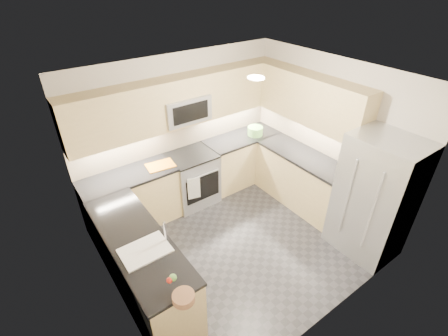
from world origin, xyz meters
TOP-DOWN VIEW (x-y plane):
  - floor at (0.00, 0.00)m, footprint 3.60×3.20m
  - ceiling at (0.00, 0.00)m, footprint 3.60×3.20m
  - wall_back at (0.00, 1.60)m, footprint 3.60×0.02m
  - wall_front at (0.00, -1.60)m, footprint 3.60×0.02m
  - wall_left at (-1.80, 0.00)m, footprint 0.02×3.20m
  - wall_right at (1.80, 0.00)m, footprint 0.02×3.20m
  - base_cab_back_left at (-1.09, 1.30)m, footprint 1.42×0.60m
  - base_cab_back_right at (1.09, 1.30)m, footprint 1.42×0.60m
  - base_cab_right at (1.50, 0.15)m, footprint 0.60×1.70m
  - base_cab_peninsula at (-1.50, 0.00)m, footprint 0.60×2.00m
  - countertop_back_left at (-1.09, 1.30)m, footprint 1.42×0.63m
  - countertop_back_right at (1.09, 1.30)m, footprint 1.42×0.63m
  - countertop_right at (1.50, 0.15)m, footprint 0.63×1.70m
  - countertop_peninsula at (-1.50, 0.00)m, footprint 0.63×2.00m
  - upper_cab_back at (0.00, 1.43)m, footprint 3.60×0.35m
  - upper_cab_right at (1.62, 0.28)m, footprint 0.35×1.95m
  - backsplash_back at (0.00, 1.60)m, footprint 3.60×0.01m
  - backsplash_right at (1.80, 0.45)m, footprint 0.01×2.30m
  - gas_range at (0.00, 1.28)m, footprint 0.76×0.65m
  - range_cooktop at (0.00, 1.28)m, footprint 0.76×0.65m
  - oven_door_glass at (0.00, 0.95)m, footprint 0.62×0.02m
  - oven_handle at (0.00, 0.93)m, footprint 0.60×0.02m
  - microwave at (0.00, 1.40)m, footprint 0.76×0.40m
  - microwave_door at (0.00, 1.20)m, footprint 0.60×0.01m
  - refrigerator at (1.45, -1.15)m, footprint 0.70×0.90m
  - fridge_handle_left at (1.08, -1.33)m, footprint 0.02×0.02m
  - fridge_handle_right at (1.08, -0.97)m, footprint 0.02×0.02m
  - sink_basin at (-1.50, -0.25)m, footprint 0.52×0.38m
  - faucet at (-1.24, -0.25)m, footprint 0.03×0.03m
  - utensil_bowl at (1.32, 1.20)m, footprint 0.31×0.31m
  - cutting_board at (-0.57, 1.25)m, footprint 0.46×0.34m
  - fruit_basket at (-1.46, -1.03)m, footprint 0.25×0.25m
  - fruit_apple at (-1.50, -0.84)m, footprint 0.06×0.06m
  - fruit_pear at (-1.46, -0.83)m, footprint 0.08×0.08m
  - dish_towel_check at (-0.19, 0.91)m, footprint 0.20×0.06m

SIDE VIEW (x-z plane):
  - floor at x=0.00m, z-range 0.00..0.00m
  - base_cab_back_left at x=-1.09m, z-range 0.00..0.90m
  - base_cab_back_right at x=1.09m, z-range 0.00..0.90m
  - base_cab_right at x=1.50m, z-range 0.00..0.90m
  - base_cab_peninsula at x=-1.50m, z-range 0.00..0.90m
  - oven_door_glass at x=0.00m, z-range 0.22..0.68m
  - gas_range at x=0.00m, z-range 0.00..0.91m
  - dish_towel_check at x=-0.19m, z-range 0.36..0.74m
  - oven_handle at x=0.00m, z-range 0.71..0.73m
  - sink_basin at x=-1.50m, z-range 0.80..0.96m
  - refrigerator at x=1.45m, z-range 0.00..1.80m
  - range_cooktop at x=0.00m, z-range 0.90..0.93m
  - countertop_back_left at x=-1.09m, z-range 0.90..0.94m
  - countertop_back_right at x=1.09m, z-range 0.90..0.94m
  - countertop_right at x=1.50m, z-range 0.90..0.94m
  - countertop_peninsula at x=-1.50m, z-range 0.90..0.94m
  - cutting_board at x=-0.57m, z-range 0.94..0.95m
  - fridge_handle_left at x=1.08m, z-range 0.35..1.55m
  - fridge_handle_right at x=1.08m, z-range 0.35..1.55m
  - fruit_basket at x=-1.46m, z-range 0.94..1.02m
  - utensil_bowl at x=1.32m, z-range 0.94..1.10m
  - fruit_apple at x=-1.50m, z-range 1.02..1.09m
  - fruit_pear at x=-1.46m, z-range 1.02..1.09m
  - faucet at x=-1.24m, z-range 0.94..1.22m
  - backsplash_back at x=0.00m, z-range 0.94..1.45m
  - backsplash_right at x=1.80m, z-range 0.94..1.45m
  - wall_back at x=0.00m, z-range 0.00..2.50m
  - wall_front at x=0.00m, z-range 0.00..2.50m
  - wall_left at x=-1.80m, z-range 0.00..2.50m
  - wall_right at x=1.80m, z-range 0.00..2.50m
  - microwave at x=0.00m, z-range 1.50..1.90m
  - microwave_door at x=0.00m, z-range 1.56..1.84m
  - upper_cab_back at x=0.00m, z-range 1.45..2.20m
  - upper_cab_right at x=1.62m, z-range 1.45..2.20m
  - ceiling at x=0.00m, z-range 2.49..2.51m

